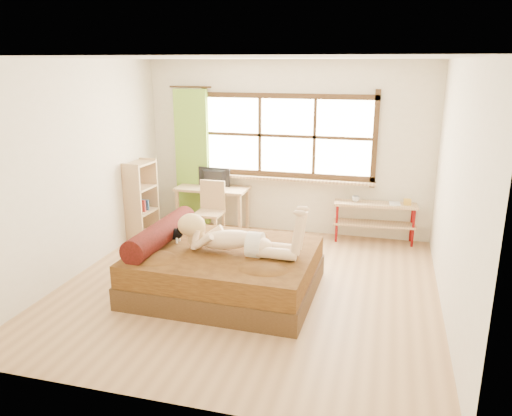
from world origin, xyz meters
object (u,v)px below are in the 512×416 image
(pipe_shelf, at_px, (376,213))
(woman, at_px, (236,227))
(kitten, at_px, (172,232))
(chair, at_px, (211,207))
(bed, at_px, (221,268))
(bookshelf, at_px, (142,200))
(desk, at_px, (212,193))

(pipe_shelf, bearing_deg, woman, -127.71)
(kitten, relative_size, chair, 0.35)
(bed, height_order, pipe_shelf, bed)
(kitten, bearing_deg, pipe_shelf, 43.17)
(woman, bearing_deg, bookshelf, 143.98)
(woman, distance_m, kitten, 0.90)
(pipe_shelf, relative_size, bookshelf, 1.03)
(desk, height_order, chair, chair)
(woman, relative_size, bookshelf, 1.22)
(bookshelf, bearing_deg, pipe_shelf, 16.38)
(desk, bearing_deg, kitten, -83.33)
(desk, height_order, bookshelf, bookshelf)
(chair, bearing_deg, desk, 106.45)
(desk, distance_m, bookshelf, 1.13)
(bed, distance_m, bookshelf, 2.35)
(pipe_shelf, height_order, bookshelf, bookshelf)
(kitten, bearing_deg, bookshelf, 130.69)
(woman, relative_size, desk, 1.27)
(woman, relative_size, kitten, 4.67)
(pipe_shelf, bearing_deg, chair, -173.06)
(bed, height_order, woman, woman)
(bed, relative_size, chair, 2.38)
(woman, height_order, bookshelf, bookshelf)
(bookshelf, bearing_deg, bed, -35.16)
(pipe_shelf, distance_m, bookshelf, 3.59)
(desk, distance_m, pipe_shelf, 2.59)
(pipe_shelf, bearing_deg, desk, 178.47)
(bookshelf, bearing_deg, chair, 18.80)
(kitten, xyz_separation_m, chair, (-0.10, 1.64, -0.15))
(woman, distance_m, bookshelf, 2.52)
(pipe_shelf, xyz_separation_m, bookshelf, (-3.51, -0.76, 0.17))
(kitten, bearing_deg, bed, -7.10)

